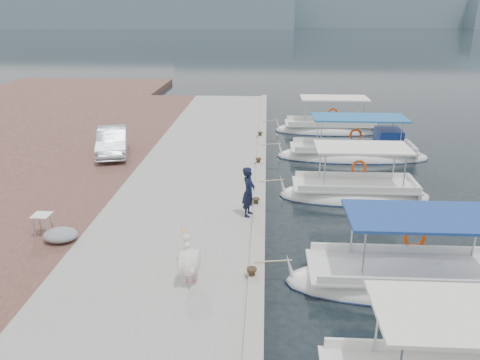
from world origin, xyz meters
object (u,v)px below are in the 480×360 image
at_px(fishing_caique_b, 411,283).
at_px(fisherman, 249,192).
at_px(pelican, 189,260).
at_px(fishing_caique_c, 354,195).
at_px(fishing_caique_e, 329,130).
at_px(parked_car, 113,141).
at_px(fishing_caique_d, 354,155).

xyz_separation_m(fishing_caique_b, fisherman, (-4.78, 3.56, 1.28)).
distance_m(fishing_caique_b, pelican, 6.34).
height_order(fishing_caique_c, fishing_caique_e, same).
bearing_deg(parked_car, fisherman, -59.16).
bearing_deg(fishing_caique_e, fishing_caique_b, -89.64).
bearing_deg(parked_car, fishing_caique_e, 17.00).
bearing_deg(fishing_caique_e, fishing_caique_d, -83.72).
height_order(fishing_caique_e, parked_car, fishing_caique_e).
distance_m(fishing_caique_c, fisherman, 5.49).
height_order(fisherman, parked_car, fisherman).
bearing_deg(fishing_caique_d, parked_car, -172.80).
height_order(fishing_caique_b, fishing_caique_d, same).
height_order(fishing_caique_b, pelican, fishing_caique_b).
bearing_deg(pelican, fisherman, 72.03).
relative_size(fishing_caique_b, fisherman, 3.97).
distance_m(fishing_caique_e, pelican, 19.70).
distance_m(fishing_caique_c, parked_car, 12.21).
bearing_deg(pelican, fishing_caique_b, 7.70).
bearing_deg(fishing_caique_c, fishing_caique_b, -86.12).
height_order(pelican, parked_car, parked_car).
distance_m(fishing_caique_d, pelican, 14.75).
bearing_deg(fishing_caique_d, fishing_caique_b, -92.36).
bearing_deg(fishing_caique_e, pelican, -108.05).
xyz_separation_m(fishing_caique_b, fishing_caique_d, (0.50, 12.27, 0.06)).
bearing_deg(fishing_caique_b, fishing_caique_d, 87.64).
bearing_deg(fishing_caique_b, parked_car, 138.15).
bearing_deg(parked_car, pelican, -77.80).
xyz_separation_m(pelican, parked_car, (-5.73, 11.53, 0.04)).
height_order(fishing_caique_b, fisherman, fisherman).
relative_size(fishing_caique_c, fishing_caique_d, 0.79).
xyz_separation_m(fishing_caique_c, fisherman, (-4.33, -3.12, 1.28)).
height_order(fishing_caique_d, fishing_caique_e, same).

